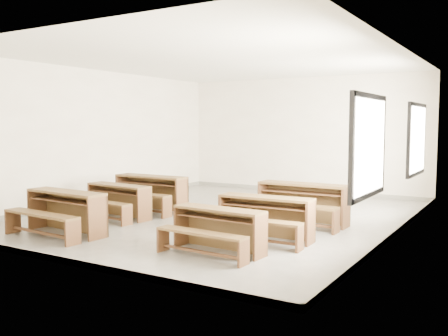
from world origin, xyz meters
The scene contains 7 objects.
room centered at (0.09, 0.00, 2.14)m, with size 8.50×8.50×3.20m.
desk_set_0 centered at (-1.47, -2.94, 0.44)m, with size 1.72×0.97×0.75m.
desk_set_1 centered at (-1.73, -1.35, 0.40)m, with size 1.59×0.93×0.68m.
desk_set_2 centered at (-1.71, -0.34, 0.45)m, with size 1.73×0.90×0.78m.
desk_set_3 centered at (1.46, -2.62, 0.38)m, with size 1.51×0.84×0.66m.
desk_set_4 centered at (1.71, -1.53, 0.42)m, with size 1.62×0.89×0.72m.
desk_set_5 centered at (1.73, 0.01, 0.46)m, with size 1.75×0.92×0.78m.
Camera 1 is at (5.32, -8.82, 1.90)m, focal length 40.00 mm.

